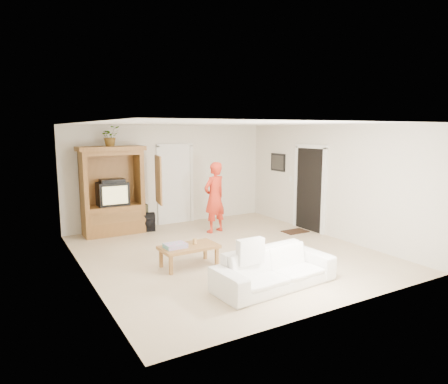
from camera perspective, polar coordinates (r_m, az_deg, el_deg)
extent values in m
plane|color=tan|center=(8.25, 0.39, -8.64)|extent=(6.00, 6.00, 0.00)
plane|color=white|center=(7.86, 0.41, 9.74)|extent=(6.00, 6.00, 0.00)
plane|color=silver|center=(10.63, -7.80, 2.42)|extent=(5.50, 0.00, 5.50)
plane|color=silver|center=(5.61, 16.08, -3.66)|extent=(5.50, 0.00, 5.50)
plane|color=silver|center=(7.00, -19.45, -1.37)|extent=(0.00, 6.00, 6.00)
plane|color=silver|center=(9.62, 14.69, 1.54)|extent=(0.00, 6.00, 6.00)
cube|color=#945E2D|center=(9.96, -15.48, -3.80)|extent=(1.40, 0.60, 0.70)
cube|color=#945E2D|center=(9.66, -19.44, 1.35)|extent=(0.10, 0.60, 1.20)
cube|color=#945E2D|center=(9.98, -12.09, 1.89)|extent=(0.10, 0.60, 1.20)
cube|color=#945E2D|center=(10.06, -16.09, 1.79)|extent=(1.40, 0.06, 1.20)
cube|color=#945E2D|center=(9.74, -15.87, 5.42)|extent=(1.40, 0.60, 0.10)
cube|color=#945E2D|center=(9.74, -15.90, 6.01)|extent=(1.52, 0.68, 0.10)
cube|color=#945E2D|center=(9.64, -9.37, 1.73)|extent=(0.16, 0.67, 1.15)
cube|color=black|center=(9.87, -15.67, -0.22)|extent=(0.70, 0.52, 0.55)
cube|color=tan|center=(9.62, -15.27, -0.45)|extent=(0.58, 0.02, 0.42)
cube|color=black|center=(9.80, -15.71, 1.57)|extent=(0.55, 0.35, 0.08)
cube|color=olive|center=(9.67, -15.08, -3.55)|extent=(1.19, 0.03, 0.25)
cube|color=white|center=(10.69, -6.96, 0.97)|extent=(0.85, 0.05, 2.04)
cube|color=black|center=(10.07, 12.14, 0.35)|extent=(0.05, 0.90, 2.04)
cube|color=black|center=(11.00, 7.72, 4.22)|extent=(0.03, 0.60, 0.48)
cube|color=#382316|center=(10.00, 10.13, -5.57)|extent=(0.60, 0.40, 0.02)
imported|color=#4C7238|center=(9.71, -15.94, 7.68)|extent=(0.46, 0.41, 0.47)
imported|color=red|center=(9.67, -1.36, -0.77)|extent=(0.71, 0.57, 1.72)
imported|color=white|center=(6.53, 7.23, -10.77)|extent=(2.09, 0.95, 0.59)
cube|color=olive|center=(7.38, -5.03, -7.85)|extent=(1.07, 0.60, 0.06)
cube|color=olive|center=(7.06, -7.59, -10.34)|extent=(0.06, 0.06, 0.33)
cube|color=olive|center=(7.45, -8.99, -9.34)|extent=(0.06, 0.06, 0.33)
cube|color=olive|center=(7.46, -1.05, -9.20)|extent=(0.06, 0.06, 0.33)
cube|color=olive|center=(7.82, -2.70, -8.34)|extent=(0.06, 0.06, 0.33)
cube|color=#FA53B8|center=(7.25, -6.98, -7.61)|extent=(0.39, 0.30, 0.08)
cylinder|color=tan|center=(7.46, -4.19, -7.03)|extent=(0.08, 0.08, 0.10)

